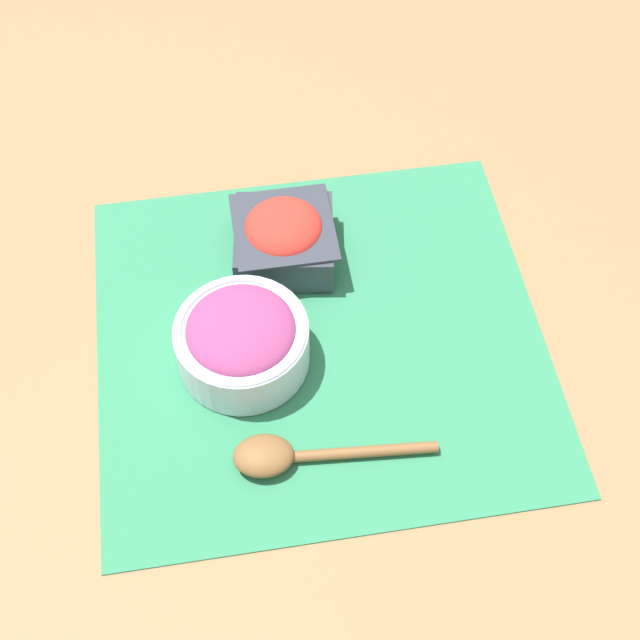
{
  "coord_description": "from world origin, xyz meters",
  "views": [
    {
      "loc": [
        0.08,
        0.54,
        0.83
      ],
      "look_at": [
        0.0,
        0.0,
        0.03
      ],
      "focal_mm": 50.0,
      "sensor_mm": 36.0,
      "label": 1
    }
  ],
  "objects": [
    {
      "name": "placemat",
      "position": [
        0.0,
        0.0,
        0.0
      ],
      "size": [
        0.49,
        0.47,
        0.0
      ],
      "color": "#2D7A51",
      "rests_on": "ground_plane"
    },
    {
      "name": "wooden_spoon",
      "position": [
        0.06,
        0.15,
        0.02
      ],
      "size": [
        0.21,
        0.05,
        0.03
      ],
      "color": "brown",
      "rests_on": "placemat"
    },
    {
      "name": "tomato_bowl",
      "position": [
        0.02,
        -0.12,
        0.04
      ],
      "size": [
        0.13,
        0.13,
        0.07
      ],
      "color": "#333842",
      "rests_on": "placemat"
    },
    {
      "name": "ground_plane",
      "position": [
        0.0,
        0.0,
        0.0
      ],
      "size": [
        3.0,
        3.0,
        0.0
      ],
      "primitive_type": "plane",
      "color": "olive"
    },
    {
      "name": "onion_bowl",
      "position": [
        0.09,
        0.02,
        0.04
      ],
      "size": [
        0.14,
        0.14,
        0.07
      ],
      "color": "silver",
      "rests_on": "placemat"
    }
  ]
}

